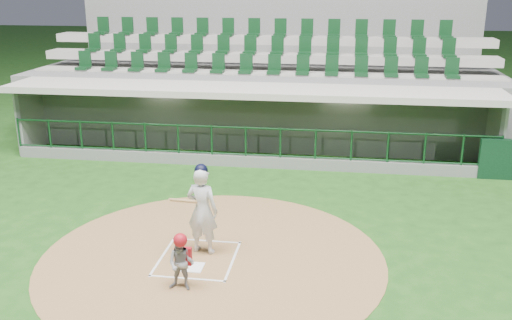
{
  "coord_description": "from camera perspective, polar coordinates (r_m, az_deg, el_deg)",
  "views": [
    {
      "loc": [
        2.76,
        -10.71,
        5.54
      ],
      "look_at": [
        0.81,
        2.6,
        1.3
      ],
      "focal_mm": 40.0,
      "sensor_mm": 36.0,
      "label": 1
    }
  ],
  "objects": [
    {
      "name": "batter",
      "position": [
        11.99,
        -5.41,
        -4.91
      ],
      "size": [
        0.92,
        0.94,
        1.97
      ],
      "color": "silver",
      "rests_on": "dirt_circle"
    },
    {
      "name": "home_plate",
      "position": [
        11.76,
        -6.36,
        -10.61
      ],
      "size": [
        0.43,
        0.43,
        0.02
      ],
      "primitive_type": "cube",
      "color": "white",
      "rests_on": "dirt_circle"
    },
    {
      "name": "dirt_circle",
      "position": [
        12.14,
        -4.37,
        -9.7
      ],
      "size": [
        7.2,
        7.2,
        0.01
      ],
      "primitive_type": "cylinder",
      "color": "brown",
      "rests_on": "ground"
    },
    {
      "name": "seating_deck",
      "position": [
        22.18,
        1.04,
        6.8
      ],
      "size": [
        17.0,
        6.72,
        5.15
      ],
      "color": "slate",
      "rests_on": "ground"
    },
    {
      "name": "ground",
      "position": [
        12.38,
        -5.54,
        -9.2
      ],
      "size": [
        120.0,
        120.0,
        0.0
      ],
      "primitive_type": "plane",
      "color": "#194313",
      "rests_on": "ground"
    },
    {
      "name": "dugout_structure",
      "position": [
        19.28,
        -0.0,
        3.75
      ],
      "size": [
        16.4,
        3.7,
        3.0
      ],
      "color": "gray",
      "rests_on": "ground"
    },
    {
      "name": "catcher",
      "position": [
        10.8,
        -7.48,
        -10.04
      ],
      "size": [
        0.53,
        0.43,
        1.14
      ],
      "color": "gray",
      "rests_on": "dirt_circle"
    },
    {
      "name": "batter_box_chalk",
      "position": [
        12.11,
        -5.88,
        -9.75
      ],
      "size": [
        1.55,
        1.8,
        0.01
      ],
      "color": "white",
      "rests_on": "ground"
    }
  ]
}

